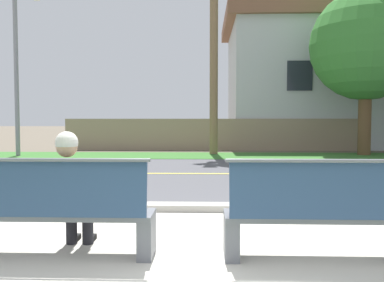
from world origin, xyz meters
TOP-DOWN VIEW (x-y plane):
  - ground_plane at (0.00, 8.00)m, footprint 140.00×140.00m
  - sidewalk_pavement at (0.00, 0.40)m, footprint 44.00×3.60m
  - curb_edge at (0.00, 2.35)m, footprint 44.00×0.30m
  - street_asphalt at (0.00, 6.50)m, footprint 52.00×8.00m
  - road_centre_line at (0.00, 6.50)m, footprint 48.00×0.14m
  - far_verge_grass at (0.00, 11.64)m, footprint 48.00×2.80m
  - bench_left at (-1.28, 0.23)m, footprint 1.87×0.48m
  - bench_right at (1.28, 0.23)m, footprint 1.87×0.48m
  - seated_person_olive at (-1.21, 0.40)m, footprint 0.52×0.68m
  - streetlamp at (-6.84, 11.45)m, footprint 0.24×2.10m
  - shade_tree_far_left at (6.36, 12.03)m, footprint 4.20×4.20m
  - garden_wall at (0.41, 14.38)m, footprint 13.00×0.36m
  - house_across_street at (6.51, 17.58)m, footprint 10.85×6.91m

SIDE VIEW (x-z plane):
  - ground_plane at x=0.00m, z-range 0.00..0.00m
  - street_asphalt at x=0.00m, z-range 0.00..0.01m
  - sidewalk_pavement at x=0.00m, z-range 0.00..0.01m
  - far_verge_grass at x=0.00m, z-range 0.00..0.02m
  - road_centre_line at x=0.00m, z-range 0.01..0.01m
  - curb_edge at x=0.00m, z-range 0.00..0.11m
  - bench_left at x=-1.28m, z-range -0.05..0.96m
  - bench_right at x=1.28m, z-range -0.05..0.96m
  - seated_person_olive at x=-1.21m, z-range 0.05..1.30m
  - garden_wall at x=0.41m, z-range 0.00..1.40m
  - house_across_street at x=6.51m, z-range 0.04..6.60m
  - streetlamp at x=-6.84m, z-range 0.50..7.14m
  - shade_tree_far_left at x=6.36m, z-range 1.04..7.96m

